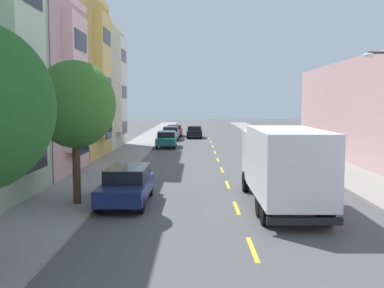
{
  "coord_description": "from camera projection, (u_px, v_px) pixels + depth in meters",
  "views": [
    {
      "loc": [
        -1.62,
        -5.24,
        4.15
      ],
      "look_at": [
        -1.92,
        28.6,
        1.02
      ],
      "focal_mm": 41.25,
      "sensor_mm": 36.0,
      "label": 1
    }
  ],
  "objects": [
    {
      "name": "ground_plane",
      "position": [
        216.0,
        155.0,
        35.46
      ],
      "size": [
        160.0,
        160.0,
        0.0
      ],
      "primitive_type": "plane",
      "color": "#4C4C4F"
    },
    {
      "name": "sidewalk_left",
      "position": [
        124.0,
        157.0,
        33.52
      ],
      "size": [
        3.2,
        120.0,
        0.14
      ],
      "primitive_type": "cube",
      "color": "gray",
      "rests_on": "ground_plane"
    },
    {
      "name": "sidewalk_right",
      "position": [
        311.0,
        157.0,
        33.4
      ],
      "size": [
        3.2,
        120.0,
        0.14
      ],
      "primitive_type": "cube",
      "color": "gray",
      "rests_on": "ground_plane"
    },
    {
      "name": "lane_centerline_dashes",
      "position": [
        220.0,
        164.0,
        29.98
      ],
      "size": [
        0.14,
        47.2,
        0.01
      ],
      "color": "yellow",
      "rests_on": "ground_plane"
    },
    {
      "name": "townhouse_fourth_mustard",
      "position": [
        18.0,
        81.0,
        32.62
      ],
      "size": [
        13.02,
        7.31,
        11.96
      ],
      "color": "tan",
      "rests_on": "ground_plane"
    },
    {
      "name": "townhouse_fifth_cream",
      "position": [
        53.0,
        89.0,
        40.12
      ],
      "size": [
        12.79,
        7.31,
        11.22
      ],
      "color": "beige",
      "rests_on": "ground_plane"
    },
    {
      "name": "street_tree_second",
      "position": [
        75.0,
        105.0,
        17.39
      ],
      "size": [
        3.2,
        3.2,
        5.7
      ],
      "color": "#47331E",
      "rests_on": "sidewalk_left"
    },
    {
      "name": "delivery_box_truck",
      "position": [
        282.0,
        162.0,
        17.43
      ],
      "size": [
        2.44,
        7.83,
        3.18
      ],
      "color": "white",
      "rests_on": "ground_plane"
    },
    {
      "name": "parked_wagon_navy",
      "position": [
        127.0,
        184.0,
        18.31
      ],
      "size": [
        1.83,
        4.7,
        1.5
      ],
      "color": "navy",
      "rests_on": "ground_plane"
    },
    {
      "name": "parked_wagon_teal",
      "position": [
        167.0,
        139.0,
        41.7
      ],
      "size": [
        1.9,
        4.73,
        1.5
      ],
      "color": "#195B60",
      "rests_on": "ground_plane"
    },
    {
      "name": "parked_wagon_sky",
      "position": [
        171.0,
        133.0,
        50.14
      ],
      "size": [
        1.84,
        4.71,
        1.5
      ],
      "color": "#7A9EC6",
      "rests_on": "ground_plane"
    },
    {
      "name": "parked_wagon_burgundy",
      "position": [
        269.0,
        145.0,
        35.68
      ],
      "size": [
        1.95,
        4.75,
        1.5
      ],
      "color": "maroon",
      "rests_on": "ground_plane"
    },
    {
      "name": "parked_sedan_red",
      "position": [
        175.0,
        130.0,
        55.47
      ],
      "size": [
        1.88,
        4.53,
        1.43
      ],
      "color": "#AD1E1E",
      "rests_on": "ground_plane"
    },
    {
      "name": "moving_black_sedan",
      "position": [
        194.0,
        132.0,
        53.16
      ],
      "size": [
        1.8,
        4.5,
        1.43
      ],
      "color": "black",
      "rests_on": "ground_plane"
    }
  ]
}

